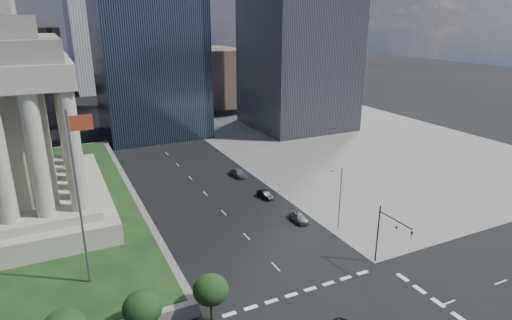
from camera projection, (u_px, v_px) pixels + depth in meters
ground at (144, 129)px, 123.40m from camera, size 500.00×500.00×0.00m
sidewalk_ne at (360, 145)px, 108.42m from camera, size 68.00×90.00×0.03m
flagpole at (79, 191)px, 45.37m from camera, size 2.52×0.24×20.00m
midrise_glass at (146, 20)px, 110.49m from camera, size 26.00×26.00×60.00m
building_filler_ne at (211, 76)px, 159.13m from camera, size 20.00×30.00×20.00m
building_filler_nw at (21, 74)px, 132.09m from camera, size 24.00×30.00×28.00m
traffic_signal_ne at (388, 231)px, 53.34m from camera, size 0.30×5.74×8.00m
street_lamp_north at (339, 195)px, 63.20m from camera, size 2.13×0.22×10.00m
parked_sedan_near at (299, 217)px, 67.41m from camera, size 1.81×4.23×1.43m
parked_sedan_mid at (265, 195)px, 76.20m from camera, size 3.86×1.84×1.22m
parked_sedan_far at (238, 173)px, 86.32m from camera, size 4.75×2.15×1.58m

